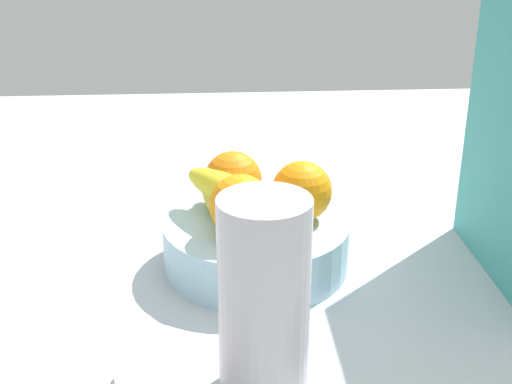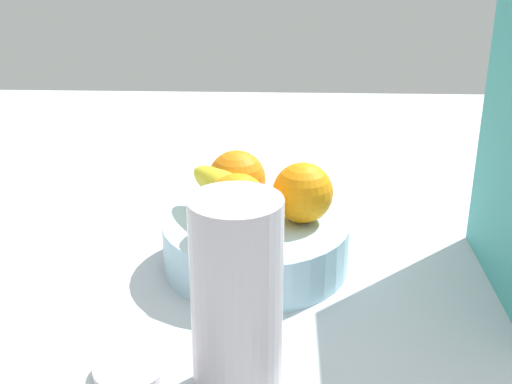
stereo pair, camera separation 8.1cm
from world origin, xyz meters
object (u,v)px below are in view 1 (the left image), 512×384
object	(u,v)px
fruit_bowl	(256,244)
orange_front_left	(302,191)
orange_center	(241,205)
thermos_tumbler	(264,299)
banana_bunch	(230,201)
jar_lid	(152,378)
orange_front_right	(233,180)

from	to	relation	value
fruit_bowl	orange_front_left	world-z (taller)	orange_front_left
orange_center	thermos_tumbler	distance (cm)	20.89
fruit_bowl	orange_center	size ratio (longest dim) A/B	3.10
orange_front_left	banana_bunch	distance (cm)	9.10
thermos_tumbler	fruit_bowl	bearing A→B (deg)	178.00
fruit_bowl	orange_center	bearing A→B (deg)	-31.01
thermos_tumbler	jar_lid	xyz separation A→B (cm)	(-1.46, -10.82, -9.40)
banana_bunch	orange_center	bearing A→B (deg)	21.95
orange_front_left	orange_center	size ratio (longest dim) A/B	1.00
fruit_bowl	orange_front_right	world-z (taller)	orange_front_right
orange_center	banana_bunch	size ratio (longest dim) A/B	0.43
jar_lid	orange_front_left	bearing A→B (deg)	143.26
fruit_bowl	orange_front_left	distance (cm)	9.01
orange_front_right	thermos_tumbler	xyz separation A→B (cm)	(28.96, 1.83, -0.10)
fruit_bowl	orange_front_left	bearing A→B (deg)	95.17
jar_lid	orange_center	bearing A→B (deg)	153.64
fruit_bowl	banana_bunch	xyz separation A→B (cm)	(0.45, -3.26, 6.24)
orange_center	banana_bunch	distance (cm)	3.29
jar_lid	banana_bunch	bearing A→B (deg)	159.41
banana_bunch	jar_lid	world-z (taller)	banana_bunch
thermos_tumbler	orange_front_left	bearing A→B (deg)	165.08
fruit_bowl	banana_bunch	world-z (taller)	banana_bunch
orange_front_left	thermos_tumbler	bearing A→B (deg)	-14.92
orange_front_right	jar_lid	xyz separation A→B (cm)	(27.50, -8.99, -9.51)
orange_front_left	jar_lid	xyz separation A→B (cm)	(23.34, -17.43, -9.51)
fruit_bowl	thermos_tumbler	world-z (taller)	thermos_tumbler
thermos_tumbler	jar_lid	world-z (taller)	thermos_tumbler
orange_front_left	fruit_bowl	bearing A→B (deg)	-84.83
fruit_bowl	banana_bunch	distance (cm)	7.05
orange_front_right	banana_bunch	bearing A→B (deg)	-6.48
orange_front_left	orange_center	xyz separation A→B (cm)	(3.95, -7.82, 0.00)
thermos_tumbler	jar_lid	distance (cm)	14.41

